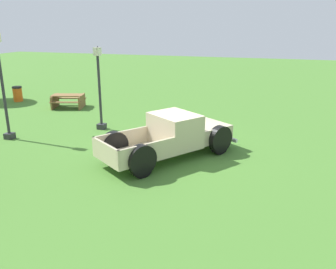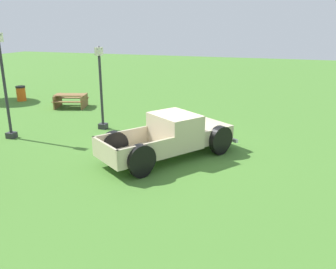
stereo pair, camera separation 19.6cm
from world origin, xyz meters
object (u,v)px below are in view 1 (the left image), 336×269
Objects in this scene: pickup_truck_foreground at (176,136)px; lamp_post_far at (99,87)px; lamp_post_near at (2,85)px; picnic_table at (68,99)px; trash_can at (18,94)px.

lamp_post_far is at bearing 61.89° from pickup_truck_foreground.
picnic_table is at bearing 7.76° from lamp_post_near.
pickup_truck_foreground is 7.61m from lamp_post_near.
picnic_table is at bearing 55.42° from pickup_truck_foreground.
pickup_truck_foreground reaches higher than trash_can.
trash_can is (3.97, 7.98, -1.53)m from lamp_post_far.
pickup_truck_foreground is 13.82m from trash_can.
trash_can reaches higher than picnic_table.
pickup_truck_foreground is 1.41× the size of lamp_post_far.
lamp_post_far reaches higher than picnic_table.
lamp_post_far is 4.04× the size of trash_can.
lamp_post_far is at bearing -116.45° from trash_can.
trash_can is at bearing 81.62° from picnic_table.
picnic_table is (5.89, 0.80, -1.86)m from lamp_post_near.
trash_can is (6.28, 12.31, -0.29)m from pickup_truck_foreground.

